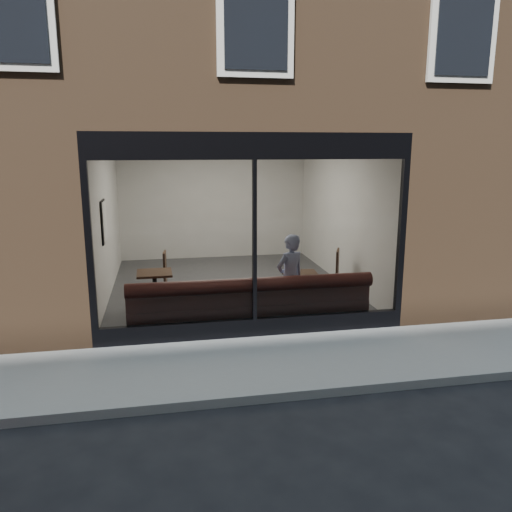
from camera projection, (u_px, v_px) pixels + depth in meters
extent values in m
plane|color=black|center=(286.00, 398.00, 6.07)|extent=(120.00, 120.00, 0.00)
cube|color=gray|center=(268.00, 363.00, 7.03)|extent=(40.00, 2.00, 0.01)
cube|color=gray|center=(287.00, 395.00, 6.01)|extent=(40.00, 0.10, 0.12)
cube|color=brown|center=(67.00, 202.00, 12.72)|extent=(2.50, 12.00, 3.20)
cube|color=brown|center=(346.00, 197.00, 14.09)|extent=(2.50, 12.00, 3.20)
cube|color=brown|center=(204.00, 190.00, 16.28)|extent=(5.00, 6.00, 3.20)
plane|color=#2D2D30|center=(230.00, 286.00, 10.86)|extent=(6.00, 6.00, 0.00)
plane|color=white|center=(228.00, 137.00, 10.18)|extent=(6.00, 6.00, 0.00)
plane|color=beige|center=(214.00, 200.00, 13.39)|extent=(5.00, 0.00, 5.00)
plane|color=beige|center=(107.00, 217.00, 10.07)|extent=(0.00, 6.00, 6.00)
plane|color=beige|center=(341.00, 211.00, 10.98)|extent=(0.00, 6.00, 6.00)
cube|color=black|center=(255.00, 327.00, 8.00)|extent=(5.00, 0.10, 0.30)
cube|color=black|center=(254.00, 146.00, 7.39)|extent=(5.00, 0.10, 0.40)
cube|color=black|center=(254.00, 242.00, 7.70)|extent=(0.06, 0.10, 2.50)
plane|color=white|center=(255.00, 242.00, 7.68)|extent=(4.80, 0.00, 4.80)
cube|color=#3D1C16|center=(250.00, 315.00, 8.37)|extent=(4.00, 0.55, 0.45)
imported|color=#98A2CD|center=(290.00, 278.00, 8.58)|extent=(0.67, 0.57, 1.54)
cube|color=#301E12|center=(154.00, 273.00, 9.06)|extent=(0.64, 0.64, 0.04)
cube|color=#301E12|center=(300.00, 274.00, 8.98)|extent=(0.69, 0.69, 0.04)
cube|color=#301E12|center=(156.00, 286.00, 10.02)|extent=(0.41, 0.41, 0.04)
cube|color=#301E12|center=(327.00, 283.00, 10.26)|extent=(0.61, 0.61, 0.04)
cube|color=white|center=(105.00, 222.00, 9.32)|extent=(0.02, 0.56, 0.74)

